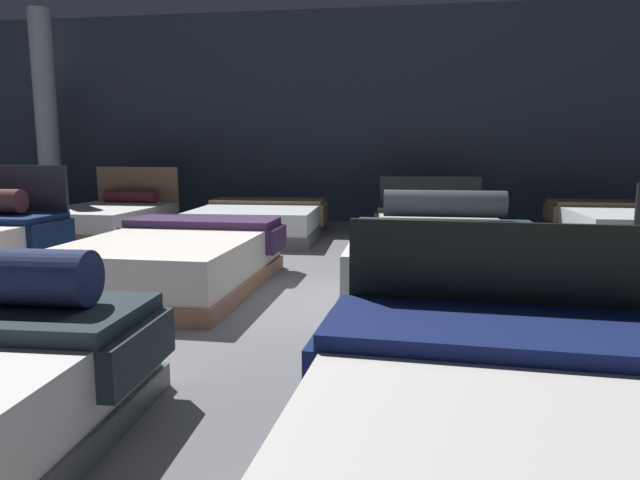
{
  "coord_description": "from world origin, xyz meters",
  "views": [
    {
      "loc": [
        0.77,
        -4.42,
        1.19
      ],
      "look_at": [
        0.02,
        0.54,
        0.4
      ],
      "focal_mm": 31.86,
      "sensor_mm": 36.0,
      "label": 1
    }
  ],
  "objects_px": {
    "bed_5": "(175,261)",
    "bed_6": "(448,264)",
    "bed_2": "(535,465)",
    "bed_9": "(260,222)",
    "bed_10": "(435,227)",
    "support_pillar": "(46,117)",
    "bed_11": "(629,228)",
    "bed_8": "(107,219)"
  },
  "relations": [
    {
      "from": "bed_5",
      "to": "bed_6",
      "type": "relative_size",
      "value": 1.1
    },
    {
      "from": "bed_2",
      "to": "bed_9",
      "type": "distance_m",
      "value": 6.33
    },
    {
      "from": "bed_10",
      "to": "support_pillar",
      "type": "relative_size",
      "value": 0.58
    },
    {
      "from": "bed_9",
      "to": "support_pillar",
      "type": "xyz_separation_m",
      "value": [
        -4.03,
        1.38,
        1.53
      ]
    },
    {
      "from": "bed_5",
      "to": "bed_10",
      "type": "xyz_separation_m",
      "value": [
        2.39,
        2.99,
        -0.04
      ]
    },
    {
      "from": "bed_11",
      "to": "bed_10",
      "type": "bearing_deg",
      "value": 176.32
    },
    {
      "from": "bed_2",
      "to": "bed_11",
      "type": "distance_m",
      "value": 6.29
    },
    {
      "from": "bed_11",
      "to": "bed_9",
      "type": "bearing_deg",
      "value": 178.32
    },
    {
      "from": "bed_8",
      "to": "bed_10",
      "type": "relative_size",
      "value": 1.01
    },
    {
      "from": "bed_9",
      "to": "bed_11",
      "type": "xyz_separation_m",
      "value": [
        4.76,
        -0.03,
        0.01
      ]
    },
    {
      "from": "bed_2",
      "to": "support_pillar",
      "type": "xyz_separation_m",
      "value": [
        -6.44,
        7.24,
        1.52
      ]
    },
    {
      "from": "bed_8",
      "to": "bed_10",
      "type": "height_order",
      "value": "bed_8"
    },
    {
      "from": "bed_9",
      "to": "bed_8",
      "type": "bearing_deg",
      "value": 176.05
    },
    {
      "from": "bed_9",
      "to": "bed_10",
      "type": "height_order",
      "value": "bed_10"
    },
    {
      "from": "bed_2",
      "to": "bed_5",
      "type": "distance_m",
      "value": 3.8
    },
    {
      "from": "bed_5",
      "to": "support_pillar",
      "type": "relative_size",
      "value": 0.61
    },
    {
      "from": "bed_8",
      "to": "support_pillar",
      "type": "relative_size",
      "value": 0.58
    },
    {
      "from": "bed_5",
      "to": "bed_10",
      "type": "height_order",
      "value": "bed_10"
    },
    {
      "from": "bed_10",
      "to": "bed_11",
      "type": "height_order",
      "value": "bed_10"
    },
    {
      "from": "bed_5",
      "to": "bed_9",
      "type": "relative_size",
      "value": 1.06
    },
    {
      "from": "bed_11",
      "to": "bed_2",
      "type": "bearing_deg",
      "value": -113.31
    },
    {
      "from": "bed_6",
      "to": "bed_8",
      "type": "relative_size",
      "value": 0.95
    },
    {
      "from": "bed_6",
      "to": "bed_11",
      "type": "xyz_separation_m",
      "value": [
        2.42,
        2.84,
        -0.03
      ]
    },
    {
      "from": "support_pillar",
      "to": "bed_9",
      "type": "bearing_deg",
      "value": -18.92
    },
    {
      "from": "bed_8",
      "to": "bed_6",
      "type": "bearing_deg",
      "value": -29.55
    },
    {
      "from": "bed_8",
      "to": "bed_9",
      "type": "bearing_deg",
      "value": 0.9
    },
    {
      "from": "bed_6",
      "to": "bed_9",
      "type": "bearing_deg",
      "value": 129.16
    },
    {
      "from": "bed_5",
      "to": "support_pillar",
      "type": "height_order",
      "value": "support_pillar"
    },
    {
      "from": "bed_8",
      "to": "bed_2",
      "type": "bearing_deg",
      "value": -48.75
    },
    {
      "from": "bed_6",
      "to": "bed_10",
      "type": "xyz_separation_m",
      "value": [
        0.04,
        2.94,
        -0.08
      ]
    },
    {
      "from": "bed_11",
      "to": "bed_5",
      "type": "bearing_deg",
      "value": -150.03
    },
    {
      "from": "bed_2",
      "to": "bed_11",
      "type": "height_order",
      "value": "bed_2"
    },
    {
      "from": "bed_6",
      "to": "bed_10",
      "type": "distance_m",
      "value": 2.94
    },
    {
      "from": "bed_6",
      "to": "bed_9",
      "type": "distance_m",
      "value": 3.71
    },
    {
      "from": "bed_2",
      "to": "bed_9",
      "type": "xyz_separation_m",
      "value": [
        -2.4,
        5.86,
        -0.01
      ]
    },
    {
      "from": "bed_5",
      "to": "bed_11",
      "type": "relative_size",
      "value": 1.02
    },
    {
      "from": "bed_8",
      "to": "support_pillar",
      "type": "xyz_separation_m",
      "value": [
        -1.72,
        1.31,
        1.54
      ]
    },
    {
      "from": "bed_9",
      "to": "bed_10",
      "type": "distance_m",
      "value": 2.39
    },
    {
      "from": "bed_5",
      "to": "bed_9",
      "type": "distance_m",
      "value": 2.92
    },
    {
      "from": "bed_2",
      "to": "bed_6",
      "type": "xyz_separation_m",
      "value": [
        -0.06,
        2.99,
        0.04
      ]
    },
    {
      "from": "bed_8",
      "to": "support_pillar",
      "type": "bearing_deg",
      "value": 145.66
    },
    {
      "from": "bed_5",
      "to": "bed_9",
      "type": "bearing_deg",
      "value": 90.89
    }
  ]
}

